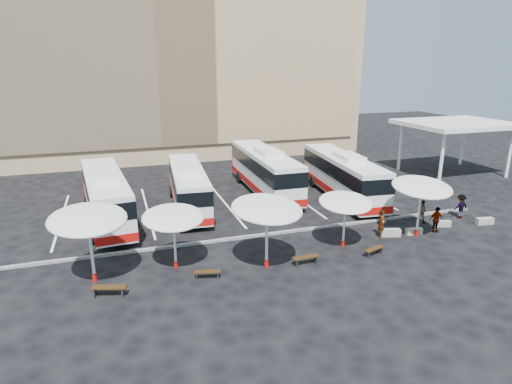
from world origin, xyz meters
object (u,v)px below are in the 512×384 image
object	(u,v)px
sunshade_1	(173,218)
wood_bench_3	(374,250)
wood_bench_2	(306,258)
conc_bench_2	(443,224)
wood_bench_0	(109,289)
sunshade_2	(267,209)
bus_3	(342,174)
passenger_1	(421,211)
conc_bench_1	(414,231)
bus_0	(106,195)
sunshade_0	(88,220)
bus_2	(265,170)
passenger_2	(436,220)
sunshade_3	(346,203)
bus_1	(188,185)
passenger_3	(461,206)
passenger_0	(382,224)
wood_bench_1	(207,273)
sunshade_4	(422,187)
conc_bench_3	(485,221)
conc_bench_0	(390,233)

from	to	relation	value
sunshade_1	wood_bench_3	xyz separation A→B (m)	(11.07, -2.02, -2.56)
sunshade_1	wood_bench_2	world-z (taller)	sunshade_1
conc_bench_2	wood_bench_0	bearing A→B (deg)	-173.55
sunshade_1	sunshade_2	xyz separation A→B (m)	(4.68, -1.52, 0.46)
wood_bench_2	bus_3	bearing A→B (deg)	52.34
sunshade_1	wood_bench_3	bearing A→B (deg)	-10.36
sunshade_2	passenger_1	distance (m)	13.12
wood_bench_3	conc_bench_1	xyz separation A→B (m)	(4.27, 1.92, -0.13)
bus_0	wood_bench_0	world-z (taller)	bus_0
bus_3	sunshade_0	xyz separation A→B (m)	(-18.97, -8.70, 1.39)
bus_2	passenger_2	world-z (taller)	bus_2
bus_3	sunshade_3	bearing A→B (deg)	-112.80
bus_1	passenger_1	distance (m)	16.93
sunshade_1	passenger_3	xyz separation A→B (m)	(20.44, 1.45, -2.02)
bus_3	conc_bench_2	bearing A→B (deg)	-62.09
wood_bench_0	sunshade_1	bearing A→B (deg)	30.11
wood_bench_2	wood_bench_3	bearing A→B (deg)	-2.24
sunshade_3	conc_bench_2	size ratio (longest dim) A/B	3.46
conc_bench_2	passenger_2	bearing A→B (deg)	-151.21
bus_2	passenger_2	bearing A→B (deg)	-56.47
bus_2	passenger_0	world-z (taller)	bus_2
bus_0	bus_2	bearing A→B (deg)	7.95
wood_bench_2	wood_bench_1	bearing A→B (deg)	178.73
bus_3	conc_bench_1	xyz separation A→B (m)	(0.52, -8.58, -1.75)
bus_1	bus_2	world-z (taller)	bus_2
bus_0	sunshade_3	size ratio (longest dim) A/B	3.23
sunshade_1	sunshade_4	bearing A→B (deg)	-1.46
sunshade_3	conc_bench_1	xyz separation A→B (m)	(5.33, 0.26, -2.59)
sunshade_3	conc_bench_2	bearing A→B (deg)	5.66
sunshade_0	conc_bench_3	world-z (taller)	sunshade_0
bus_2	conc_bench_2	bearing A→B (deg)	-51.06
sunshade_0	conc_bench_1	size ratio (longest dim) A/B	4.16
bus_1	bus_3	distance (m)	12.48
bus_0	wood_bench_1	bearing A→B (deg)	-70.80
conc_bench_2	conc_bench_0	bearing A→B (deg)	-175.72
wood_bench_2	conc_bench_1	distance (m)	8.68
sunshade_3	passenger_3	xyz separation A→B (m)	(10.44, 1.81, -1.92)
bus_2	sunshade_1	bearing A→B (deg)	-126.79
sunshade_1	conc_bench_3	xyz separation A→B (m)	(21.16, -0.10, -2.67)
sunshade_2	conc_bench_3	bearing A→B (deg)	4.90
wood_bench_3	sunshade_1	bearing A→B (deg)	169.64
bus_3	conc_bench_0	world-z (taller)	bus_3
wood_bench_1	bus_0	bearing A→B (deg)	114.74
bus_1	bus_3	size ratio (longest dim) A/B	0.91
wood_bench_1	conc_bench_1	size ratio (longest dim) A/B	1.29
passenger_0	sunshade_1	bearing A→B (deg)	126.90
sunshade_4	wood_bench_3	xyz separation A→B (m)	(-4.24, -1.63, -2.92)
conc_bench_3	passenger_3	xyz separation A→B (m)	(-0.72, 1.55, 0.65)
sunshade_1	sunshade_2	size ratio (longest dim) A/B	0.72
sunshade_1	conc_bench_1	bearing A→B (deg)	-0.38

